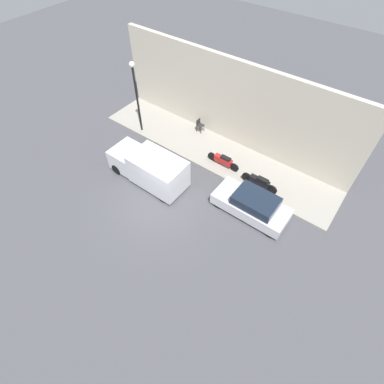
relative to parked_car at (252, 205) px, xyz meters
name	(u,v)px	position (x,y,z in m)	size (l,w,h in m)	color
ground_plane	(160,203)	(-2.35, 4.18, -0.62)	(60.00, 60.00, 0.00)	#47474C
sidewalk	(213,152)	(2.67, 4.18, -0.55)	(3.08, 15.61, 0.15)	gray
building_facade	(232,103)	(4.36, 4.18, 2.03)	(0.30, 15.61, 5.31)	beige
parked_car	(252,205)	(0.00, 0.00, 0.00)	(1.68, 3.92, 1.30)	silver
delivery_van	(149,167)	(-1.37, 5.79, 0.34)	(1.83, 4.63, 1.90)	silver
motorcycle_red	(223,160)	(1.96, 3.00, -0.09)	(0.30, 2.10, 0.70)	#B21E1E
motorcycle_black	(260,182)	(1.68, 0.47, -0.06)	(0.30, 2.13, 0.76)	black
streetlamp	(136,88)	(1.57, 9.18, 2.54)	(0.33, 0.33, 4.63)	black
cafe_chair	(200,124)	(3.76, 6.03, 0.04)	(0.40, 0.40, 0.88)	#262626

